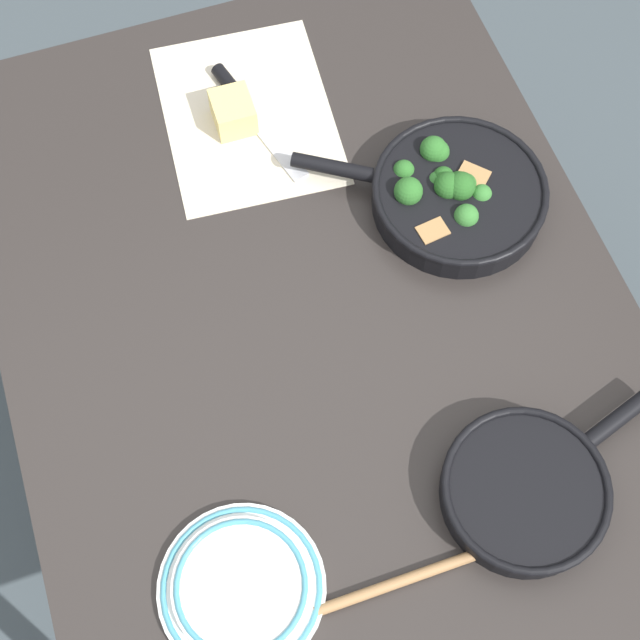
# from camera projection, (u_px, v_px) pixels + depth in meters

# --- Properties ---
(ground_plane) EXTENTS (14.00, 14.00, 0.00)m
(ground_plane) POSITION_uv_depth(u_px,v_px,m) (320.00, 461.00, 2.00)
(ground_plane) COLOR #424C51
(dining_table_red) EXTENTS (1.33, 0.94, 0.73)m
(dining_table_red) POSITION_uv_depth(u_px,v_px,m) (320.00, 345.00, 1.40)
(dining_table_red) COLOR #2D2826
(dining_table_red) RESTS_ON ground_plane
(skillet_broccoli) EXTENTS (0.29, 0.37, 0.07)m
(skillet_broccoli) POSITION_uv_depth(u_px,v_px,m) (454.00, 193.00, 1.40)
(skillet_broccoli) COLOR black
(skillet_broccoli) RESTS_ON dining_table_red
(skillet_eggs) EXTENTS (0.23, 0.35, 0.05)m
(skillet_eggs) POSITION_uv_depth(u_px,v_px,m) (526.00, 490.00, 1.20)
(skillet_eggs) COLOR black
(skillet_eggs) RESTS_ON dining_table_red
(wooden_spoon) EXTENTS (0.04, 0.34, 0.02)m
(wooden_spoon) POSITION_uv_depth(u_px,v_px,m) (465.00, 558.00, 1.18)
(wooden_spoon) COLOR #A87A4C
(wooden_spoon) RESTS_ON dining_table_red
(parchment_sheet) EXTENTS (0.38, 0.31, 0.00)m
(parchment_sheet) POSITION_uv_depth(u_px,v_px,m) (248.00, 114.00, 1.50)
(parchment_sheet) COLOR beige
(parchment_sheet) RESTS_ON dining_table_red
(grater_knife) EXTENTS (0.26, 0.09, 0.02)m
(grater_knife) POSITION_uv_depth(u_px,v_px,m) (246.00, 106.00, 1.50)
(grater_knife) COLOR silver
(grater_knife) RESTS_ON dining_table_red
(cheese_block) EXTENTS (0.08, 0.07, 0.05)m
(cheese_block) POSITION_uv_depth(u_px,v_px,m) (233.00, 112.00, 1.47)
(cheese_block) COLOR #EFD67A
(cheese_block) RESTS_ON dining_table_red
(dinner_plate_stack) EXTENTS (0.22, 0.22, 0.03)m
(dinner_plate_stack) POSITION_uv_depth(u_px,v_px,m) (241.00, 587.00, 1.16)
(dinner_plate_stack) COLOR white
(dinner_plate_stack) RESTS_ON dining_table_red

